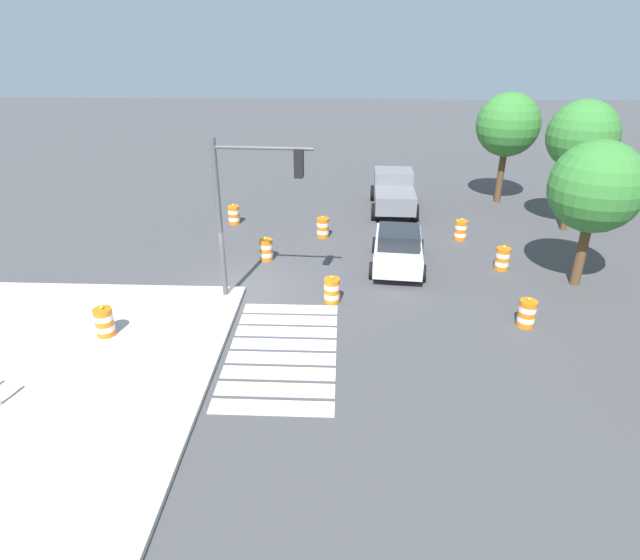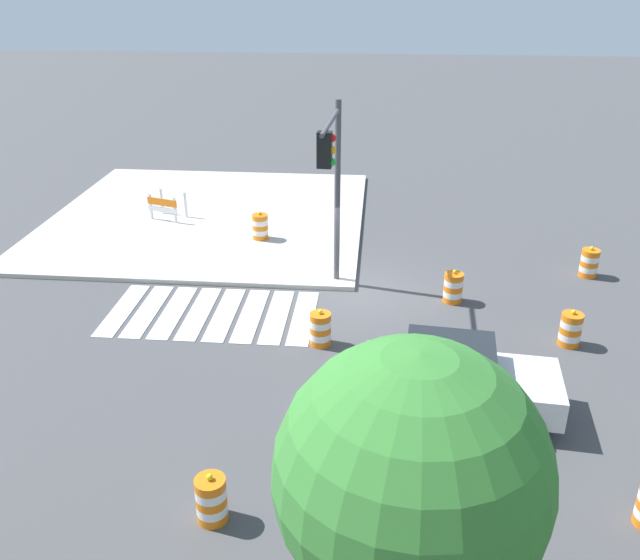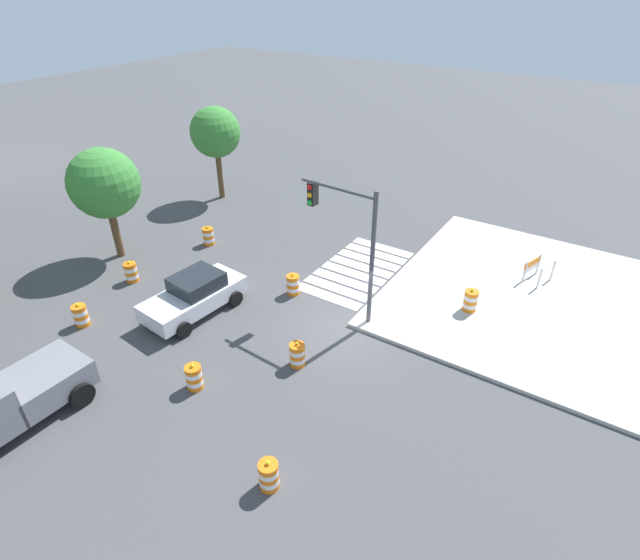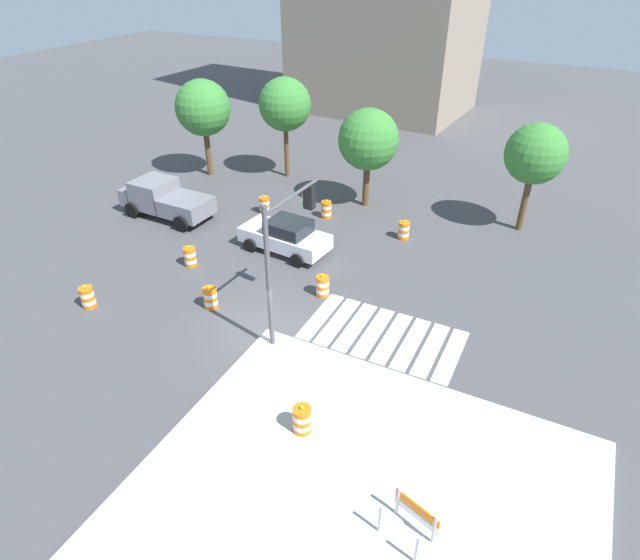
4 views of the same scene
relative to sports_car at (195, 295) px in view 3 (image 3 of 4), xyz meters
name	(u,v)px [view 3 (image 3 of 4)]	position (x,y,z in m)	size (l,w,h in m)	color
ground_plane	(347,326)	(2.48, -5.77, -0.81)	(120.00, 120.00, 0.00)	#474749
sidewalk_corner	(540,300)	(8.48, -11.77, -0.74)	(12.00, 12.00, 0.15)	#BCB7AD
crosswalk_stripes	(357,270)	(6.48, -3.97, -0.80)	(5.85, 3.20, 0.02)	silver
sports_car	(195,295)	(0.00, 0.00, 0.00)	(4.45, 2.45, 1.63)	silver
traffic_barrel_near_corner	(131,272)	(0.11, 4.15, -0.36)	(0.56, 0.56, 1.02)	orange
traffic_barrel_crosswalk_end	(293,285)	(3.24, -2.58, -0.36)	(0.56, 0.56, 1.02)	orange
traffic_barrel_median_near	(208,236)	(4.62, 3.73, -0.36)	(0.56, 0.56, 1.02)	orange
traffic_barrel_median_far	(269,475)	(-4.89, -7.59, -0.36)	(0.56, 0.56, 1.02)	orange
traffic_barrel_far_curb	(194,377)	(-3.24, -3.14, -0.36)	(0.56, 0.56, 1.02)	orange
traffic_barrel_lane_center	(297,355)	(-0.42, -5.39, -0.36)	(0.56, 0.56, 1.02)	orange
traffic_barrel_opposite_curb	(81,315)	(-3.15, 3.15, -0.36)	(0.56, 0.56, 1.02)	orange
traffic_barrel_on_sidewalk	(470,301)	(6.00, -9.49, -0.21)	(0.56, 0.56, 1.02)	orange
construction_barricade	(535,268)	(9.95, -11.11, -0.09)	(1.42, 1.12, 1.00)	silver
traffic_light_pole	(347,228)	(3.13, -5.24, 3.10)	(0.48, 3.29, 5.50)	#4C4C51
street_tree_streetside_near	(215,133)	(9.64, 7.39, 3.17)	(2.91, 2.91, 5.47)	brown
street_tree_corner_lot	(104,184)	(1.38, 6.56, 2.91)	(3.23, 3.23, 5.37)	brown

